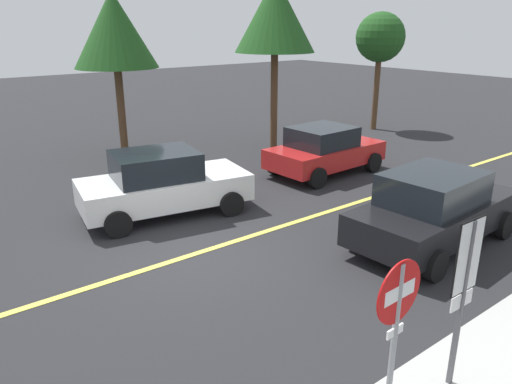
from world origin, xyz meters
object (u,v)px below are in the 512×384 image
object	(u,v)px
car_black_behind_van	(434,209)
tree_left_verge	(380,38)
car_white_mid_road	(162,183)
car_red_crossing	(324,150)
tree_right_verge	(114,30)
tree_centre_verge	(275,16)
speed_limit_sign	(465,276)
stop_sign	(396,321)

from	to	relation	value
car_black_behind_van	tree_left_verge	world-z (taller)	tree_left_verge
car_white_mid_road	car_black_behind_van	bearing A→B (deg)	-54.15
car_red_crossing	tree_right_verge	size ratio (longest dim) A/B	0.70
car_white_mid_road	tree_left_verge	distance (m)	13.59
car_white_mid_road	tree_centre_verge	distance (m)	8.85
tree_left_verge	speed_limit_sign	bearing A→B (deg)	-137.23
car_white_mid_road	speed_limit_sign	bearing A→B (deg)	-90.42
tree_left_verge	tree_centre_verge	world-z (taller)	tree_centre_verge
tree_centre_verge	car_red_crossing	bearing A→B (deg)	-104.93
car_red_crossing	car_white_mid_road	size ratio (longest dim) A/B	0.90
car_black_behind_van	car_white_mid_road	world-z (taller)	car_black_behind_van
tree_right_verge	tree_left_verge	bearing A→B (deg)	-12.57
stop_sign	car_black_behind_van	xyz separation A→B (m)	(5.16, 2.81, -0.75)
tree_centre_verge	tree_left_verge	bearing A→B (deg)	-1.93
car_black_behind_van	tree_left_verge	size ratio (longest dim) A/B	0.88
tree_right_verge	car_black_behind_van	bearing A→B (deg)	-78.93
car_red_crossing	tree_right_verge	xyz separation A→B (m)	(-4.24, 6.06, 3.65)
stop_sign	speed_limit_sign	xyz separation A→B (m)	(1.26, -0.06, 0.17)
speed_limit_sign	stop_sign	bearing A→B (deg)	177.15
car_red_crossing	car_black_behind_van	distance (m)	5.71
tree_right_verge	speed_limit_sign	bearing A→B (deg)	-96.66
stop_sign	tree_centre_verge	size ratio (longest dim) A/B	0.37
car_red_crossing	tree_right_verge	distance (m)	8.25
car_white_mid_road	tree_left_verge	xyz separation A→B (m)	(12.71, 3.62, 3.18)
speed_limit_sign	tree_left_verge	size ratio (longest dim) A/B	0.49
car_white_mid_road	tree_centre_verge	size ratio (longest dim) A/B	0.71
speed_limit_sign	tree_right_verge	xyz separation A→B (m)	(1.67, 14.28, 2.67)
car_black_behind_van	stop_sign	bearing A→B (deg)	-151.41
car_red_crossing	tree_right_verge	bearing A→B (deg)	124.96
stop_sign	car_black_behind_van	bearing A→B (deg)	28.59
speed_limit_sign	tree_left_verge	bearing A→B (deg)	42.77
tree_right_verge	tree_centre_verge	bearing A→B (deg)	-23.46
car_black_behind_van	car_white_mid_road	size ratio (longest dim) A/B	1.01
speed_limit_sign	tree_centre_verge	world-z (taller)	tree_centre_verge
car_white_mid_road	tree_right_verge	world-z (taller)	tree_right_verge
car_black_behind_van	tree_left_verge	bearing A→B (deg)	45.21
car_white_mid_road	tree_left_verge	bearing A→B (deg)	15.90
stop_sign	car_white_mid_road	xyz separation A→B (m)	(1.32, 8.13, -0.76)
stop_sign	speed_limit_sign	distance (m)	1.28
speed_limit_sign	car_black_behind_van	distance (m)	4.93
car_black_behind_van	tree_left_verge	xyz separation A→B (m)	(8.87, 8.93, 3.17)
car_red_crossing	car_white_mid_road	world-z (taller)	car_white_mid_road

